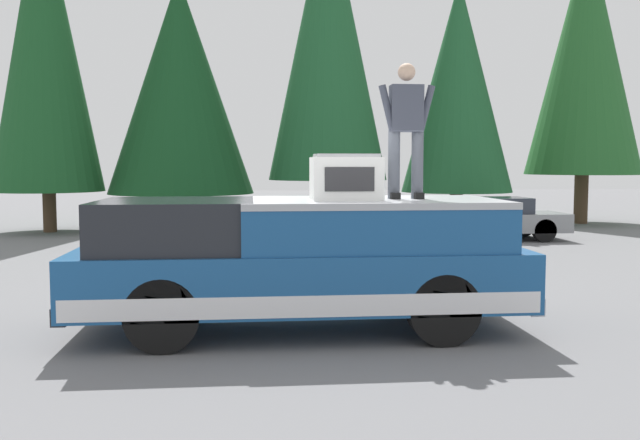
% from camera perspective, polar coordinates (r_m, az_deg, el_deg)
% --- Properties ---
extents(ground_plane, '(90.00, 90.00, 0.00)m').
position_cam_1_polar(ground_plane, '(9.11, 0.31, -8.64)').
color(ground_plane, slate).
extents(pickup_truck, '(2.01, 5.54, 1.65)m').
position_cam_1_polar(pickup_truck, '(8.71, -1.60, -3.41)').
color(pickup_truck, navy).
rests_on(pickup_truck, ground).
extents(compressor_unit, '(0.65, 0.84, 0.56)m').
position_cam_1_polar(compressor_unit, '(8.50, 2.14, 3.51)').
color(compressor_unit, white).
rests_on(compressor_unit, pickup_truck).
extents(person_on_truck_bed, '(0.29, 0.72, 1.69)m').
position_cam_1_polar(person_on_truck_bed, '(8.87, 7.06, 7.57)').
color(person_on_truck_bed, '#4C515B').
rests_on(person_on_truck_bed, pickup_truck).
extents(parked_car_grey, '(1.64, 4.10, 1.16)m').
position_cam_1_polar(parked_car_grey, '(19.63, 13.70, 0.11)').
color(parked_car_grey, gray).
rests_on(parked_car_grey, ground).
extents(parked_car_navy, '(1.64, 4.10, 1.16)m').
position_cam_1_polar(parked_car_navy, '(17.72, -3.77, -0.25)').
color(parked_car_navy, navy).
rests_on(parked_car_navy, ground).
extents(conifer_far_left, '(3.89, 3.89, 9.99)m').
position_cam_1_polar(conifer_far_left, '(26.12, 20.89, 12.60)').
color(conifer_far_left, '#4C3826').
rests_on(conifer_far_left, ground).
extents(conifer_left, '(3.63, 3.63, 8.09)m').
position_cam_1_polar(conifer_left, '(23.70, 11.22, 10.67)').
color(conifer_left, '#4C3826').
rests_on(conifer_left, ground).
extents(conifer_center_left, '(3.83, 3.83, 10.68)m').
position_cam_1_polar(conifer_center_left, '(23.10, 0.64, 14.67)').
color(conifer_center_left, '#4C3826').
rests_on(conifer_center_left, ground).
extents(conifer_center_right, '(4.56, 4.56, 7.90)m').
position_cam_1_polar(conifer_center_right, '(22.64, -11.38, 10.70)').
color(conifer_center_right, '#4C3826').
rests_on(conifer_center_right, ground).
extents(conifer_right, '(3.29, 3.29, 10.24)m').
position_cam_1_polar(conifer_right, '(22.99, -21.63, 13.44)').
color(conifer_right, '#4C3826').
rests_on(conifer_right, ground).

